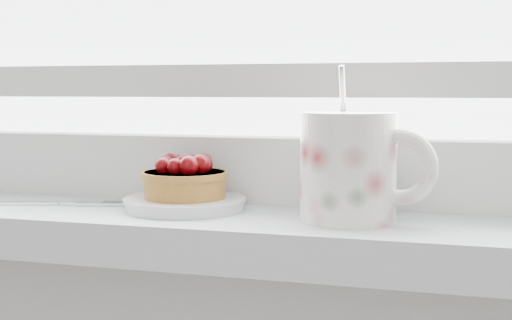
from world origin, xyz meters
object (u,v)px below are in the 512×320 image
at_px(raspberry_tart, 185,178).
at_px(fork, 45,203).
at_px(saucer, 185,204).
at_px(floral_mug, 352,165).

height_order(raspberry_tart, fork, raspberry_tart).
distance_m(saucer, raspberry_tart, 0.03).
relative_size(saucer, fork, 0.69).
bearing_deg(raspberry_tart, saucer, -175.39).
xyz_separation_m(floral_mug, fork, (-0.32, 0.00, -0.05)).
bearing_deg(fork, saucer, 5.07).
height_order(raspberry_tart, floral_mug, floral_mug).
xyz_separation_m(raspberry_tart, floral_mug, (0.17, -0.02, 0.02)).
bearing_deg(floral_mug, fork, 179.66).
xyz_separation_m(saucer, floral_mug, (0.17, -0.02, 0.05)).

